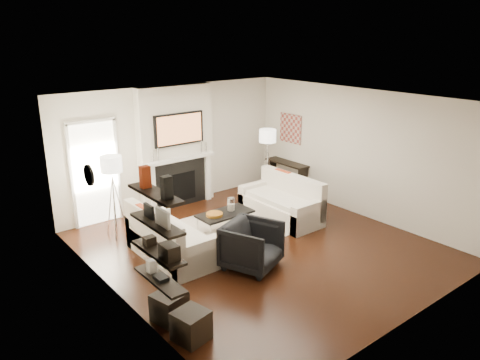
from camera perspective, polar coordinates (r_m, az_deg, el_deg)
room_envelope at (r=8.23m, az=2.61°, el=0.33°), size 6.00×6.00×6.00m
chimney_breast at (r=10.48m, az=-7.81°, el=4.01°), size 1.80×0.25×2.70m
fireplace_surround at (r=10.60m, az=-7.24°, el=-0.48°), size 1.30×0.02×1.04m
firebox at (r=10.62m, az=-7.21°, el=-0.84°), size 0.75×0.02×0.65m
mantel_pilaster_l at (r=10.23m, az=-10.59°, el=-1.15°), size 0.12×0.08×1.10m
mantel_pilaster_r at (r=10.94m, az=-3.96°, el=0.37°), size 0.12×0.08×1.10m
mantel_shelf at (r=10.39m, az=-7.22°, el=2.60°), size 1.70×0.18×0.07m
tv_body at (r=10.26m, az=-7.44°, el=6.18°), size 1.20×0.06×0.70m
tv_screen at (r=10.23m, az=-7.35°, el=6.16°), size 1.10×0.00×0.62m
candlestick_l_tall at (r=10.09m, az=-9.95°, el=3.09°), size 0.04×0.04×0.30m
candlestick_l_short at (r=10.03m, az=-10.59°, el=2.80°), size 0.04×0.04×0.24m
candlestick_r_tall at (r=10.64m, az=-4.77°, el=4.07°), size 0.04×0.04×0.30m
candlestick_r_short at (r=10.71m, az=-4.19°, el=4.02°), size 0.04×0.04×0.24m
hallway_panel at (r=9.88m, az=-17.26°, el=0.70°), size 0.90×0.02×2.10m
door_trim_l at (r=9.71m, az=-19.83°, el=0.14°), size 0.06×0.06×2.16m
door_trim_r at (r=10.03m, az=-14.69°, el=1.18°), size 0.06×0.06×2.16m
door_trim_top at (r=9.61m, az=-17.81°, el=6.83°), size 1.02×0.06×0.06m
rug at (r=9.53m, az=-0.98°, el=-5.78°), size 2.60×2.00×0.01m
loveseat_left_base at (r=8.35m, az=-8.37°, el=-8.01°), size 0.85×1.80×0.42m
loveseat_left_back at (r=8.08m, az=-10.53°, el=-6.59°), size 0.18×1.80×0.80m
loveseat_left_arm_n at (r=7.69m, az=-5.28°, el=-9.51°), size 0.85×0.18×0.60m
loveseat_left_arm_s at (r=8.97m, az=-11.05°, el=-5.66°), size 0.85×0.18×0.60m
loveseat_left_cushion at (r=8.27m, az=-8.15°, el=-6.30°), size 0.63×1.44×0.10m
pillow_left_orange at (r=8.24m, az=-11.61°, el=-4.60°), size 0.10×0.42×0.42m
pillow_left_charcoal at (r=7.75m, az=-9.54°, el=-6.02°), size 0.10×0.40×0.40m
loveseat_right_base at (r=9.91m, az=4.93°, el=-3.63°), size 0.85×1.80×0.42m
loveseat_right_back at (r=10.02m, az=6.37°, el=-1.51°), size 0.18×1.80×0.80m
loveseat_right_arm_n at (r=9.35m, az=8.36°, el=-4.51°), size 0.85×0.18×0.60m
loveseat_right_arm_s at (r=10.44m, az=1.89°, el=-1.92°), size 0.85×0.18×0.60m
loveseat_right_cushion at (r=9.78m, az=4.76°, el=-2.29°), size 0.63×1.44×0.10m
pillow_right_orange at (r=10.16m, az=5.22°, el=0.02°), size 0.10×0.42×0.42m
pillow_right_charcoal at (r=9.76m, az=7.65°, el=-0.88°), size 0.10×0.40×0.40m
coffee_table at (r=9.16m, az=-1.85°, el=-4.12°), size 1.10×0.55×0.04m
coffee_leg_nw at (r=8.81m, az=-3.59°, el=-6.55°), size 0.02×0.02×0.38m
coffee_leg_ne at (r=9.37m, az=1.43°, el=-4.99°), size 0.02×0.02×0.38m
coffee_leg_sw at (r=9.15m, az=-5.19°, el=-5.65°), size 0.02×0.02×0.38m
coffee_leg_se at (r=9.69m, az=-0.25°, el=-4.20°), size 0.02×0.02×0.38m
hurricane_glass at (r=9.19m, az=-1.11°, el=-2.97°), size 0.15×0.15×0.26m
hurricane_candle at (r=9.21m, az=-1.11°, el=-3.35°), size 0.10×0.10×0.16m
copper_bowl at (r=9.01m, az=-3.13°, el=-4.22°), size 0.32×0.32×0.05m
armchair at (r=7.85m, az=1.46°, el=-7.75°), size 1.08×1.05×0.87m
lamp_left_post at (r=9.27m, az=-15.03°, el=-3.17°), size 0.02×0.02×1.20m
lamp_left_shade at (r=9.01m, az=-15.45°, el=1.89°), size 0.40×0.40×0.30m
lamp_left_leg_a at (r=9.31m, az=-14.41°, el=-3.03°), size 0.25×0.02×1.23m
lamp_left_leg_b at (r=9.33m, az=-15.57°, el=-3.07°), size 0.14×0.22×1.23m
lamp_left_leg_c at (r=9.16m, az=-15.09°, el=-3.41°), size 0.14×0.22×1.23m
lamp_right_post at (r=11.27m, az=3.31°, el=1.18°), size 0.02×0.02×1.20m
lamp_right_shade at (r=11.06m, az=3.39°, el=5.40°), size 0.40×0.40×0.30m
lamp_right_leg_a at (r=11.34m, az=3.72°, el=1.28°), size 0.25×0.02×1.23m
lamp_right_leg_b at (r=11.31m, az=2.78°, el=1.24°), size 0.14×0.22×1.23m
lamp_right_leg_c at (r=11.17m, az=3.42°, el=1.02°), size 0.14×0.22×1.23m
console_top at (r=11.48m, az=5.75°, el=2.09°), size 0.35×1.20×0.04m
console_leg_n at (r=11.22m, az=7.64°, el=-0.35°), size 0.30×0.04×0.71m
console_leg_s at (r=11.96m, az=3.86°, el=0.93°), size 0.30×0.04×0.71m
wall_art at (r=11.45m, az=6.19°, el=6.26°), size 0.03×0.70×0.70m
shelf_bottom at (r=6.35m, az=-9.71°, el=-11.92°), size 0.25×1.00×0.03m
shelf_lower at (r=6.16m, az=-9.90°, el=-8.68°), size 0.25×1.00×0.04m
shelf_upper at (r=5.99m, az=-10.10°, el=-5.26°), size 0.25×1.00×0.04m
shelf_top at (r=5.85m, az=-10.31°, el=-1.65°), size 0.25×1.00×0.04m
decor_magfile_a at (r=5.55m, az=-8.93°, el=-0.92°), size 0.12×0.10×0.28m
decor_magfile_b at (r=6.00m, az=-11.49°, el=0.37°), size 0.12×0.10×0.28m
decor_frame_a at (r=5.82m, az=-9.42°, el=-4.59°), size 0.04×0.30×0.22m
decor_frame_b at (r=6.12m, az=-11.05°, el=-3.75°), size 0.04×0.22×0.18m
decor_wine_rack at (r=5.89m, az=-8.62°, el=-8.65°), size 0.18×0.25×0.20m
decor_box_small at (r=6.31m, az=-10.97°, el=-7.29°), size 0.15×0.12×0.12m
decor_books at (r=6.31m, az=-9.62°, el=-11.67°), size 0.14×0.20×0.05m
decor_box_tall at (r=6.47m, az=-10.76°, el=-10.27°), size 0.10×0.10×0.18m
clock_rim at (r=7.53m, az=-17.94°, el=0.56°), size 0.04×0.34×0.34m
clock_face at (r=7.54m, az=-17.77°, el=0.60°), size 0.01×0.29×0.29m
ottoman_near at (r=6.71m, az=-8.60°, el=-15.05°), size 0.48×0.48×0.40m
ottoman_far at (r=6.32m, az=-5.98°, el=-17.24°), size 0.47×0.47×0.40m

